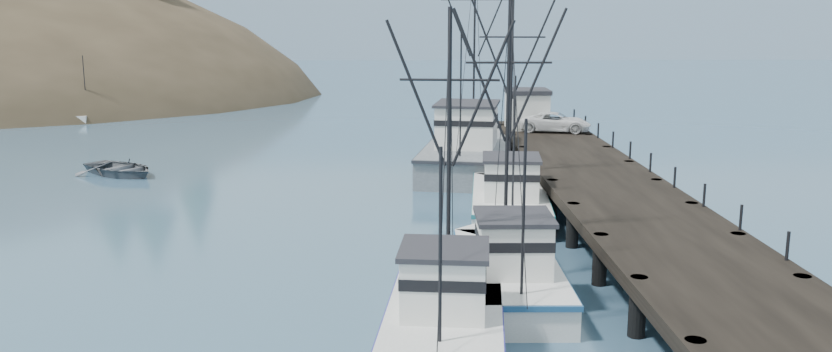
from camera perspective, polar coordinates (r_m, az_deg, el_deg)
The scene contains 12 objects.
ground at distance 25.72m, azimuth -9.91°, elevation -12.07°, with size 400.00×400.00×0.00m, color #31516D.
pier at distance 41.43m, azimuth 13.10°, elevation -0.66°, with size 6.00×44.00×2.00m.
distant_ridge at distance 193.64m, azimuth 0.82°, elevation 8.50°, with size 360.00×40.00×26.00m, color #9EB2C6.
distant_ridge_far at distance 213.10m, azimuth -13.03°, elevation 8.48°, with size 180.00×25.00×18.00m, color silver.
moored_sailboats at distance 90.75m, azimuth -26.16°, elevation 4.09°, with size 23.68×20.71×6.35m.
trawler_near at distance 30.42m, azimuth 6.45°, elevation -6.56°, with size 3.69×10.87×11.11m.
trawler_mid at distance 26.55m, azimuth 2.15°, elevation -9.23°, with size 4.52×10.79×10.71m.
trawler_far at distance 41.70m, azimuth 6.58°, elevation -1.58°, with size 4.72×11.70×11.85m.
work_vessel at distance 53.88m, azimuth 3.85°, elevation 1.89°, with size 7.84×17.56×14.35m.
pier_shed at distance 58.36m, azimuth 7.81°, elevation 4.72°, with size 3.00×3.20×2.80m.
pickup_truck at distance 57.10m, azimuth 9.76°, elevation 3.77°, with size 2.26×4.90×1.36m, color silver.
motorboat at distance 54.84m, azimuth -20.06°, elevation 0.07°, with size 4.04×5.66×1.17m, color #53575D.
Camera 1 is at (3.93, -23.28, 10.22)m, focal length 35.00 mm.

